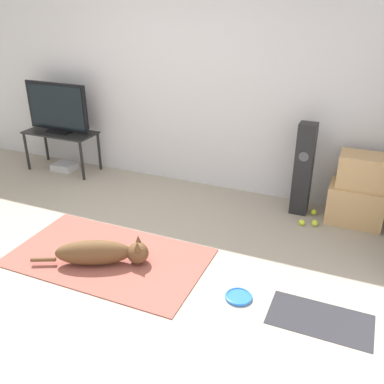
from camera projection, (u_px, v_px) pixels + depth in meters
name	position (u px, v px, depth m)	size (l,w,h in m)	color
ground_plane	(82.00, 265.00, 3.84)	(12.00, 12.00, 0.00)	#9E9384
wall_back	(178.00, 79.00, 5.03)	(8.00, 0.06, 2.55)	silver
area_rug	(108.00, 257.00, 3.95)	(1.79, 1.03, 0.01)	#934C42
dog	(102.00, 252.00, 3.80)	(0.97, 0.52, 0.25)	brown
frisbee	(239.00, 297.00, 3.43)	(0.22, 0.22, 0.03)	blue
cardboard_box_lower	(356.00, 204.00, 4.47)	(0.56, 0.39, 0.41)	tan
cardboard_box_upper	(363.00, 171.00, 4.31)	(0.47, 0.33, 0.34)	tan
floor_speaker	(303.00, 169.00, 4.55)	(0.18, 0.19, 1.01)	black
tv_stand	(61.00, 137.00, 5.67)	(0.96, 0.44, 0.53)	black
tv	(57.00, 108.00, 5.50)	(0.91, 0.20, 0.64)	black
tennis_ball_by_boxes	(302.00, 223.00, 4.47)	(0.07, 0.07, 0.07)	#C6E033
tennis_ball_near_speaker	(315.00, 223.00, 4.46)	(0.07, 0.07, 0.07)	#C6E033
tennis_ball_loose_on_carpet	(314.00, 212.00, 4.68)	(0.07, 0.07, 0.07)	#C6E033
game_console	(65.00, 167.00, 5.84)	(0.31, 0.24, 0.08)	#B7B7BC
door_mat	(320.00, 319.00, 3.21)	(0.77, 0.41, 0.01)	#28282D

